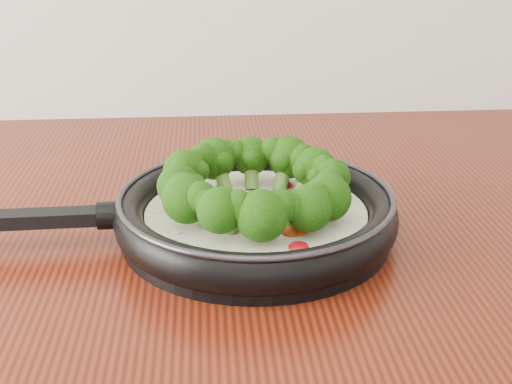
{
  "coord_description": "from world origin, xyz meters",
  "views": [
    {
      "loc": [
        0.04,
        0.39,
        1.22
      ],
      "look_at": [
        0.09,
        1.03,
        0.95
      ],
      "focal_mm": 48.1,
      "sensor_mm": 36.0,
      "label": 1
    }
  ],
  "objects": [
    {
      "name": "skillet",
      "position": [
        0.09,
        1.03,
        0.93
      ],
      "size": [
        0.46,
        0.3,
        0.09
      ],
      "color": "black",
      "rests_on": "counter"
    }
  ]
}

